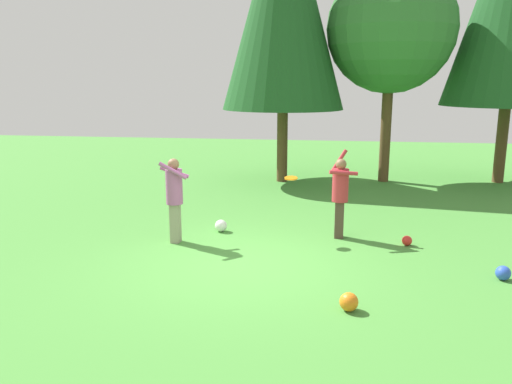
{
  "coord_description": "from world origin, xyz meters",
  "views": [
    {
      "loc": [
        1.54,
        -8.7,
        3.29
      ],
      "look_at": [
        0.06,
        1.4,
        1.05
      ],
      "focal_mm": 35.84,
      "sensor_mm": 36.0,
      "label": 1
    }
  ],
  "objects": [
    {
      "name": "tree_right",
      "position": [
        3.31,
        8.47,
        4.86
      ],
      "size": [
        4.04,
        4.04,
        6.9
      ],
      "color": "brown",
      "rests_on": "ground_plane"
    },
    {
      "name": "person_thrower",
      "position": [
        1.77,
        1.91,
        1.01
      ],
      "size": [
        0.59,
        0.59,
        1.88
      ],
      "rotation": [
        0.0,
        0.0,
        -2.88
      ],
      "color": "#4C382D",
      "rests_on": "ground_plane"
    },
    {
      "name": "frisbee",
      "position": [
        0.75,
        1.64,
        1.31
      ],
      "size": [
        0.27,
        0.27,
        0.06
      ],
      "color": "orange"
    },
    {
      "name": "person_catcher",
      "position": [
        -1.58,
        1.09,
        1.05
      ],
      "size": [
        0.68,
        0.6,
        1.75
      ],
      "rotation": [
        0.0,
        0.0,
        0.23
      ],
      "color": "gray",
      "rests_on": "ground_plane"
    },
    {
      "name": "ground_plane",
      "position": [
        0.0,
        0.0,
        0.0
      ],
      "size": [
        40.0,
        40.0,
        0.0
      ],
      "primitive_type": "plane",
      "color": "#478C38"
    },
    {
      "name": "ball_red",
      "position": [
        3.14,
        1.55,
        0.1
      ],
      "size": [
        0.21,
        0.21,
        0.21
      ],
      "primitive_type": "sphere",
      "color": "red",
      "rests_on": "ground_plane"
    },
    {
      "name": "ball_white",
      "position": [
        -0.81,
        1.96,
        0.13
      ],
      "size": [
        0.27,
        0.27,
        0.27
      ],
      "primitive_type": "sphere",
      "color": "white",
      "rests_on": "ground_plane"
    },
    {
      "name": "ball_orange",
      "position": [
        1.88,
        -1.67,
        0.14
      ],
      "size": [
        0.28,
        0.28,
        0.28
      ],
      "primitive_type": "sphere",
      "color": "orange",
      "rests_on": "ground_plane"
    },
    {
      "name": "ball_blue",
      "position": [
        4.48,
        -0.1,
        0.12
      ],
      "size": [
        0.25,
        0.25,
        0.25
      ],
      "primitive_type": "sphere",
      "color": "blue",
      "rests_on": "ground_plane"
    }
  ]
}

